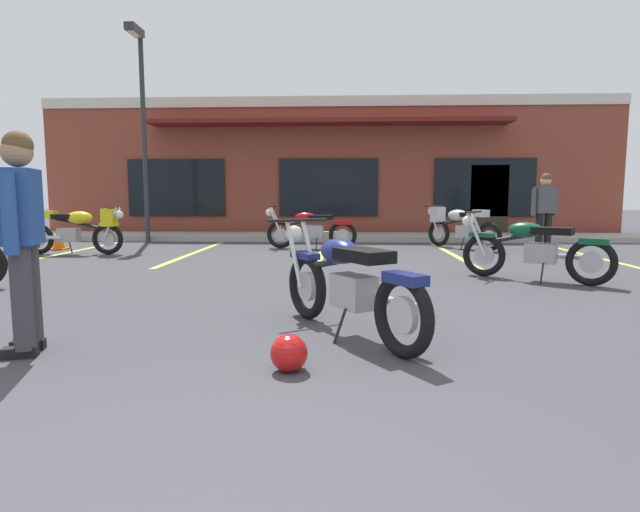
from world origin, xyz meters
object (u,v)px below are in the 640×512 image
at_px(motorcycle_blue_standard, 459,225).
at_px(helmet_on_pavement, 289,353).
at_px(motorcycle_black_cruiser, 533,248).
at_px(traffic_cone, 58,238).
at_px(person_in_shorts_foreground, 22,229).
at_px(motorcycle_green_cafe_racer, 78,229).
at_px(motorcycle_red_sportbike, 310,229).
at_px(parking_lot_lamp_post, 141,108).
at_px(person_in_black_shirt, 545,208).
at_px(motorcycle_foreground_classic, 347,282).

height_order(motorcycle_blue_standard, helmet_on_pavement, motorcycle_blue_standard).
bearing_deg(motorcycle_black_cruiser, motorcycle_blue_standard, 90.44).
relative_size(motorcycle_black_cruiser, traffic_cone, 3.48).
height_order(person_in_shorts_foreground, helmet_on_pavement, person_in_shorts_foreground).
relative_size(motorcycle_black_cruiser, helmet_on_pavement, 7.09).
xyz_separation_m(motorcycle_blue_standard, motorcycle_green_cafe_racer, (-8.10, -1.61, 0.00)).
bearing_deg(person_in_shorts_foreground, motorcycle_red_sportbike, 78.25).
bearing_deg(parking_lot_lamp_post, traffic_cone, -124.65).
height_order(person_in_black_shirt, person_in_shorts_foreground, same).
relative_size(motorcycle_black_cruiser, person_in_black_shirt, 1.10).
distance_m(motorcycle_foreground_classic, person_in_shorts_foreground, 2.56).
bearing_deg(traffic_cone, motorcycle_red_sportbike, 4.37).
distance_m(person_in_black_shirt, parking_lot_lamp_post, 9.85).
bearing_deg(person_in_black_shirt, motorcycle_blue_standard, 150.53).
xyz_separation_m(motorcycle_blue_standard, parking_lot_lamp_post, (-7.75, 1.15, 2.87)).
relative_size(motorcycle_foreground_classic, motorcycle_red_sportbike, 0.87).
bearing_deg(parking_lot_lamp_post, motorcycle_red_sportbike, -18.20).
height_order(motorcycle_green_cafe_racer, person_in_shorts_foreground, person_in_shorts_foreground).
bearing_deg(person_in_black_shirt, motorcycle_black_cruiser, -112.67).
bearing_deg(person_in_black_shirt, motorcycle_red_sportbike, 173.05).
bearing_deg(person_in_black_shirt, motorcycle_foreground_classic, -122.14).
bearing_deg(motorcycle_black_cruiser, motorcycle_foreground_classic, -131.54).
distance_m(motorcycle_red_sportbike, motorcycle_black_cruiser, 5.48).
bearing_deg(traffic_cone, parking_lot_lamp_post, 55.35).
distance_m(motorcycle_blue_standard, person_in_shorts_foreground, 9.63).
xyz_separation_m(motorcycle_red_sportbike, parking_lot_lamp_post, (-4.35, 1.43, 2.94)).
bearing_deg(motorcycle_black_cruiser, person_in_shorts_foreground, -144.39).
xyz_separation_m(motorcycle_black_cruiser, person_in_shorts_foreground, (-5.08, -3.64, 0.49)).
bearing_deg(motorcycle_red_sportbike, person_in_black_shirt, -6.95).
xyz_separation_m(helmet_on_pavement, parking_lot_lamp_post, (-4.73, 9.66, 3.27)).
xyz_separation_m(motorcycle_black_cruiser, parking_lot_lamp_post, (-7.79, 5.70, 2.94)).
distance_m(person_in_shorts_foreground, parking_lot_lamp_post, 10.03).
xyz_separation_m(motorcycle_foreground_classic, motorcycle_green_cafe_racer, (-5.48, 5.94, 0.07)).
bearing_deg(person_in_shorts_foreground, helmet_on_pavement, -8.82).
relative_size(person_in_shorts_foreground, traffic_cone, 3.16).
bearing_deg(helmet_on_pavement, motorcycle_foreground_classic, 67.33).
bearing_deg(motorcycle_black_cruiser, traffic_cone, 157.07).
bearing_deg(motorcycle_black_cruiser, motorcycle_red_sportbike, 128.84).
height_order(motorcycle_black_cruiser, parking_lot_lamp_post, parking_lot_lamp_post).
bearing_deg(motorcycle_blue_standard, person_in_black_shirt, -29.47).
bearing_deg(parking_lot_lamp_post, motorcycle_foreground_classic, -59.45).
height_order(motorcycle_green_cafe_racer, traffic_cone, motorcycle_green_cafe_racer).
xyz_separation_m(motorcycle_red_sportbike, person_in_shorts_foreground, (-1.65, -7.91, 0.49)).
height_order(motorcycle_red_sportbike, person_in_black_shirt, person_in_black_shirt).
relative_size(motorcycle_foreground_classic, motorcycle_green_cafe_racer, 0.87).
xyz_separation_m(person_in_black_shirt, person_in_shorts_foreground, (-6.61, -7.31, 0.00)).
relative_size(motorcycle_green_cafe_racer, person_in_shorts_foreground, 1.26).
bearing_deg(motorcycle_foreground_classic, person_in_shorts_foreground, -165.12).
distance_m(motorcycle_black_cruiser, motorcycle_blue_standard, 4.55).
xyz_separation_m(motorcycle_green_cafe_racer, parking_lot_lamp_post, (0.35, 2.76, 2.87)).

